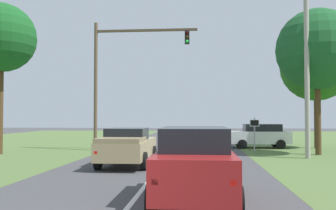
{
  "coord_description": "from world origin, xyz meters",
  "views": [
    {
      "loc": [
        1.86,
        -5.96,
        2.33
      ],
      "look_at": [
        -0.04,
        16.05,
        3.04
      ],
      "focal_mm": 39.67,
      "sensor_mm": 36.0,
      "label": 1
    }
  ],
  "objects_px": {
    "keep_moving_sign": "(255,130)",
    "extra_tree_2": "(316,66)",
    "pickup_truck_lead": "(128,146)",
    "crossing_suv_far": "(260,135)",
    "red_suv_near": "(195,163)",
    "oak_tree_right": "(317,50)",
    "traffic_light": "(119,67)",
    "extra_tree_1": "(1,38)",
    "utility_pole_right": "(307,77)"
  },
  "relations": [
    {
      "from": "keep_moving_sign",
      "to": "extra_tree_2",
      "type": "xyz_separation_m",
      "value": [
        5.16,
        4.17,
        4.67
      ]
    },
    {
      "from": "pickup_truck_lead",
      "to": "keep_moving_sign",
      "type": "xyz_separation_m",
      "value": [
        6.97,
        6.66,
        0.53
      ]
    },
    {
      "from": "pickup_truck_lead",
      "to": "crossing_suv_far",
      "type": "distance_m",
      "value": 13.39
    },
    {
      "from": "red_suv_near",
      "to": "pickup_truck_lead",
      "type": "distance_m",
      "value": 8.02
    },
    {
      "from": "oak_tree_right",
      "to": "red_suv_near",
      "type": "bearing_deg",
      "value": -119.31
    },
    {
      "from": "traffic_light",
      "to": "crossing_suv_far",
      "type": "xyz_separation_m",
      "value": [
        10.07,
        3.03,
        -4.87
      ]
    },
    {
      "from": "traffic_light",
      "to": "oak_tree_right",
      "type": "bearing_deg",
      "value": -8.3
    },
    {
      "from": "traffic_light",
      "to": "extra_tree_1",
      "type": "relative_size",
      "value": 0.94
    },
    {
      "from": "pickup_truck_lead",
      "to": "extra_tree_1",
      "type": "bearing_deg",
      "value": 152.8
    },
    {
      "from": "extra_tree_1",
      "to": "red_suv_near",
      "type": "bearing_deg",
      "value": -44.01
    },
    {
      "from": "extra_tree_1",
      "to": "extra_tree_2",
      "type": "bearing_deg",
      "value": 16.26
    },
    {
      "from": "oak_tree_right",
      "to": "extra_tree_1",
      "type": "relative_size",
      "value": 0.95
    },
    {
      "from": "keep_moving_sign",
      "to": "utility_pole_right",
      "type": "xyz_separation_m",
      "value": [
        2.53,
        -2.85,
        3.1
      ]
    },
    {
      "from": "pickup_truck_lead",
      "to": "red_suv_near",
      "type": "bearing_deg",
      "value": -65.54
    },
    {
      "from": "utility_pole_right",
      "to": "extra_tree_1",
      "type": "height_order",
      "value": "extra_tree_1"
    },
    {
      "from": "red_suv_near",
      "to": "pickup_truck_lead",
      "type": "xyz_separation_m",
      "value": [
        -3.32,
        7.3,
        -0.13
      ]
    },
    {
      "from": "traffic_light",
      "to": "keep_moving_sign",
      "type": "xyz_separation_m",
      "value": [
        9.09,
        -1.08,
        -4.34
      ]
    },
    {
      "from": "keep_moving_sign",
      "to": "extra_tree_2",
      "type": "distance_m",
      "value": 8.11
    },
    {
      "from": "keep_moving_sign",
      "to": "crossing_suv_far",
      "type": "bearing_deg",
      "value": 76.61
    },
    {
      "from": "crossing_suv_far",
      "to": "keep_moving_sign",
      "type": "bearing_deg",
      "value": -103.39
    },
    {
      "from": "keep_moving_sign",
      "to": "oak_tree_right",
      "type": "bearing_deg",
      "value": -11.92
    },
    {
      "from": "oak_tree_right",
      "to": "extra_tree_2",
      "type": "distance_m",
      "value": 5.17
    },
    {
      "from": "oak_tree_right",
      "to": "crossing_suv_far",
      "type": "height_order",
      "value": "oak_tree_right"
    },
    {
      "from": "traffic_light",
      "to": "oak_tree_right",
      "type": "height_order",
      "value": "oak_tree_right"
    },
    {
      "from": "red_suv_near",
      "to": "extra_tree_2",
      "type": "bearing_deg",
      "value": 64.07
    },
    {
      "from": "red_suv_near",
      "to": "crossing_suv_far",
      "type": "bearing_deg",
      "value": 75.62
    },
    {
      "from": "traffic_light",
      "to": "utility_pole_right",
      "type": "xyz_separation_m",
      "value": [
        11.62,
        -3.93,
        -1.24
      ]
    },
    {
      "from": "extra_tree_2",
      "to": "oak_tree_right",
      "type": "bearing_deg",
      "value": -106.01
    },
    {
      "from": "utility_pole_right",
      "to": "extra_tree_2",
      "type": "relative_size",
      "value": 1.04
    },
    {
      "from": "pickup_truck_lead",
      "to": "utility_pole_right",
      "type": "height_order",
      "value": "utility_pole_right"
    },
    {
      "from": "extra_tree_1",
      "to": "keep_moving_sign",
      "type": "bearing_deg",
      "value": 7.15
    },
    {
      "from": "pickup_truck_lead",
      "to": "traffic_light",
      "type": "xyz_separation_m",
      "value": [
        -2.12,
        7.74,
        4.87
      ]
    },
    {
      "from": "crossing_suv_far",
      "to": "extra_tree_2",
      "type": "xyz_separation_m",
      "value": [
        4.18,
        0.06,
        5.2
      ]
    },
    {
      "from": "pickup_truck_lead",
      "to": "extra_tree_2",
      "type": "xyz_separation_m",
      "value": [
        12.13,
        10.83,
        5.2
      ]
    },
    {
      "from": "crossing_suv_far",
      "to": "traffic_light",
      "type": "bearing_deg",
      "value": -163.26
    },
    {
      "from": "extra_tree_1",
      "to": "extra_tree_2",
      "type": "xyz_separation_m",
      "value": [
        21.18,
        6.18,
        -1.17
      ]
    },
    {
      "from": "pickup_truck_lead",
      "to": "crossing_suv_far",
      "type": "relative_size",
      "value": 1.2
    },
    {
      "from": "extra_tree_2",
      "to": "keep_moving_sign",
      "type": "bearing_deg",
      "value": -141.07
    },
    {
      "from": "red_suv_near",
      "to": "traffic_light",
      "type": "bearing_deg",
      "value": 109.88
    },
    {
      "from": "traffic_light",
      "to": "keep_moving_sign",
      "type": "distance_m",
      "value": 10.13
    },
    {
      "from": "red_suv_near",
      "to": "extra_tree_1",
      "type": "bearing_deg",
      "value": 135.99
    },
    {
      "from": "utility_pole_right",
      "to": "extra_tree_2",
      "type": "bearing_deg",
      "value": 69.44
    },
    {
      "from": "red_suv_near",
      "to": "keep_moving_sign",
      "type": "height_order",
      "value": "keep_moving_sign"
    },
    {
      "from": "keep_moving_sign",
      "to": "crossing_suv_far",
      "type": "relative_size",
      "value": 0.51
    },
    {
      "from": "keep_moving_sign",
      "to": "crossing_suv_far",
      "type": "height_order",
      "value": "keep_moving_sign"
    },
    {
      "from": "red_suv_near",
      "to": "crossing_suv_far",
      "type": "relative_size",
      "value": 1.06
    },
    {
      "from": "utility_pole_right",
      "to": "extra_tree_1",
      "type": "relative_size",
      "value": 0.96
    },
    {
      "from": "oak_tree_right",
      "to": "extra_tree_1",
      "type": "bearing_deg",
      "value": -176.46
    },
    {
      "from": "extra_tree_2",
      "to": "utility_pole_right",
      "type": "bearing_deg",
      "value": -110.56
    },
    {
      "from": "traffic_light",
      "to": "extra_tree_2",
      "type": "bearing_deg",
      "value": 12.21
    }
  ]
}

